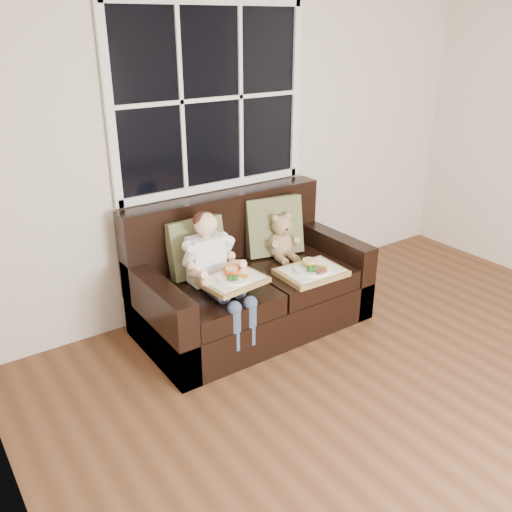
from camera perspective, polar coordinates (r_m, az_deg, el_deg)
ground at (r=3.43m, az=25.26°, el=-18.58°), size 5.00×5.00×0.00m
window_back at (r=4.14m, az=-4.75°, el=16.14°), size 1.62×0.04×1.37m
loveseat at (r=4.15m, az=-0.89°, el=-3.20°), size 1.70×0.92×0.96m
pillow_left at (r=3.96m, az=-6.30°, el=0.90°), size 0.43×0.21×0.43m
pillow_right at (r=4.31m, az=1.84°, el=3.17°), size 0.49×0.31×0.47m
child at (r=3.75m, az=-4.49°, el=-0.83°), size 0.36×0.59×0.82m
teddy_bear at (r=4.26m, az=2.68°, el=1.77°), size 0.24×0.30×0.38m
tray_left at (r=3.66m, az=-2.43°, el=-2.45°), size 0.45×0.36×0.09m
tray_right at (r=4.01m, az=5.83°, el=-1.59°), size 0.48×0.37×0.11m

